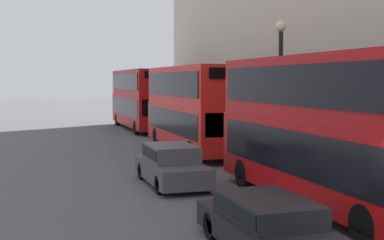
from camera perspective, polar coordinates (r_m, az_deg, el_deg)
The scene contains 7 objects.
bus_leading at distance 15.91m, azimuth 14.28°, elevation -0.51°, with size 2.59×10.19×4.45m.
bus_second_in_queue at distance 27.71m, azimuth 0.18°, elevation 1.59°, with size 2.59×10.13×4.43m.
bus_third_in_queue at distance 40.61m, azimuth -5.50°, elevation 2.48°, with size 2.59×11.08×4.49m.
car_dark_sedan at distance 11.79m, azimuth 8.18°, elevation -10.96°, with size 1.80×4.60×1.21m.
car_hatchback at distance 19.14m, azimuth -2.21°, elevation -4.69°, with size 1.79×4.35×1.43m.
street_lamp at distance 22.09m, azimuth 9.42°, elevation 4.42°, with size 0.44×0.44×6.13m.
pedestrian at distance 34.99m, azimuth 1.42°, elevation -0.48°, with size 0.36×0.36×1.79m.
Camera 1 is at (-6.72, -8.05, 3.75)m, focal length 50.00 mm.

